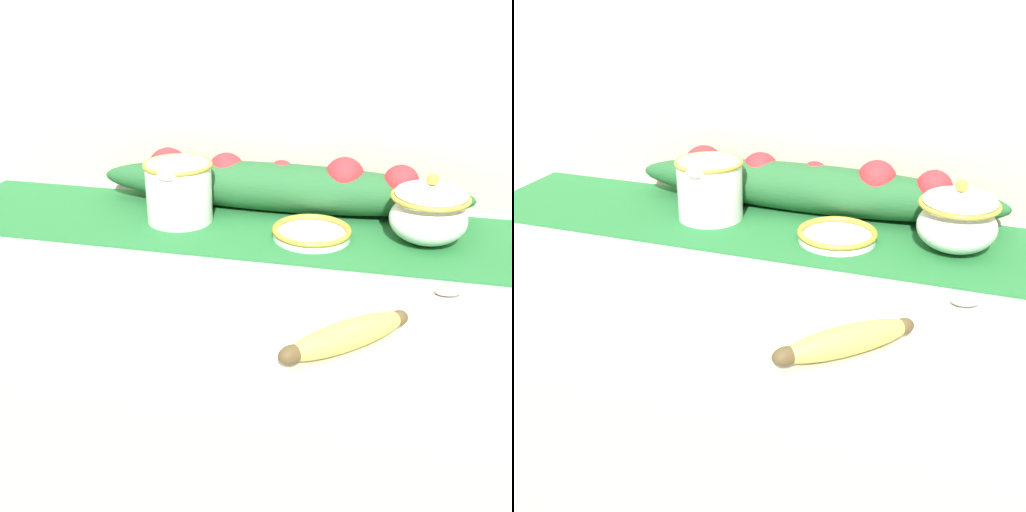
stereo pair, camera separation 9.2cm
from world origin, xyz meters
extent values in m
cube|color=#B7B2AD|center=(0.00, 0.00, 0.47)|extent=(1.33, 0.68, 0.93)
cube|color=beige|center=(0.00, 0.36, 1.20)|extent=(2.13, 0.04, 2.40)
cube|color=#236B33|center=(0.00, 0.19, 0.94)|extent=(1.23, 0.27, 0.00)
cylinder|color=white|center=(-0.17, 0.19, 0.99)|extent=(0.12, 0.12, 0.11)
torus|color=#B79333|center=(-0.17, 0.19, 1.04)|extent=(0.12, 0.12, 0.01)
torus|color=white|center=(-0.17, 0.26, 1.00)|extent=(0.06, 0.01, 0.06)
ellipsoid|color=white|center=(-0.17, 0.14, 1.04)|extent=(0.04, 0.03, 0.02)
ellipsoid|color=white|center=(0.27, 0.19, 0.98)|extent=(0.13, 0.13, 0.08)
torus|color=#B79333|center=(0.27, 0.19, 1.02)|extent=(0.13, 0.13, 0.01)
ellipsoid|color=white|center=(0.27, 0.19, 1.02)|extent=(0.12, 0.12, 0.03)
sphere|color=#B79333|center=(0.27, 0.19, 1.05)|extent=(0.02, 0.02, 0.02)
cylinder|color=white|center=(0.08, 0.16, 0.94)|extent=(0.13, 0.13, 0.01)
torus|color=#B79333|center=(0.08, 0.16, 0.95)|extent=(0.14, 0.14, 0.01)
ellipsoid|color=#DBCC4C|center=(0.17, -0.16, 0.95)|extent=(0.16, 0.15, 0.04)
ellipsoid|color=brown|center=(0.11, -0.22, 0.95)|extent=(0.04, 0.04, 0.02)
ellipsoid|color=brown|center=(0.23, -0.11, 0.95)|extent=(0.03, 0.03, 0.02)
cube|color=#A89E89|center=(0.22, -0.01, 0.93)|extent=(0.12, 0.04, 0.00)
ellipsoid|color=#A89E89|center=(0.30, 0.01, 0.94)|extent=(0.05, 0.04, 0.01)
ellipsoid|color=#235B2D|center=(0.00, 0.28, 0.98)|extent=(0.71, 0.10, 0.09)
sphere|color=red|center=(-0.22, 0.28, 1.00)|extent=(0.08, 0.08, 0.08)
sphere|color=red|center=(-0.11, 0.29, 1.00)|extent=(0.07, 0.07, 0.07)
sphere|color=red|center=(0.00, 0.29, 1.00)|extent=(0.05, 0.05, 0.05)
sphere|color=red|center=(0.12, 0.29, 1.01)|extent=(0.07, 0.07, 0.07)
sphere|color=red|center=(0.22, 0.28, 1.01)|extent=(0.07, 0.07, 0.07)
camera|label=1|loc=(0.21, -0.84, 1.37)|focal=45.00mm
camera|label=2|loc=(0.30, -0.82, 1.37)|focal=45.00mm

